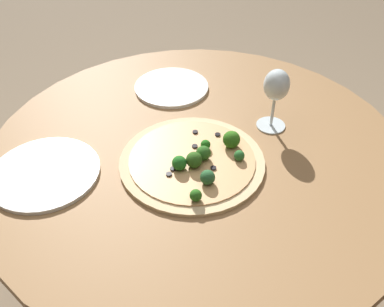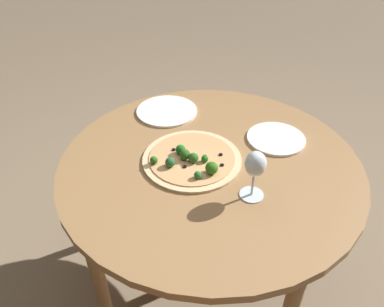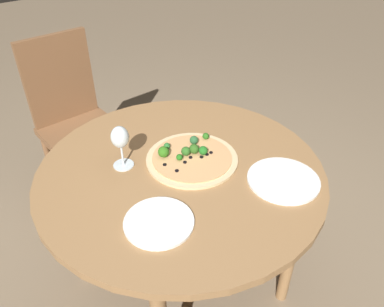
{
  "view_description": "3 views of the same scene",
  "coord_description": "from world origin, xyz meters",
  "px_view_note": "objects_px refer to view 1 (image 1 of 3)",
  "views": [
    {
      "loc": [
        0.33,
        -0.76,
        1.42
      ],
      "look_at": [
        0.01,
        -0.06,
        0.76
      ],
      "focal_mm": 40.0,
      "sensor_mm": 36.0,
      "label": 1
    },
    {
      "loc": [
        1.02,
        0.17,
        1.55
      ],
      "look_at": [
        0.01,
        -0.06,
        0.76
      ],
      "focal_mm": 35.0,
      "sensor_mm": 36.0,
      "label": 2
    },
    {
      "loc": [
        -0.89,
        0.64,
        1.59
      ],
      "look_at": [
        0.01,
        -0.06,
        0.76
      ],
      "focal_mm": 35.0,
      "sensor_mm": 36.0,
      "label": 3
    }
  ],
  "objects_px": {
    "wine_glass": "(276,88)",
    "plate_near": "(172,87)",
    "plate_far": "(45,173)",
    "pizza": "(195,160)"
  },
  "relations": [
    {
      "from": "wine_glass",
      "to": "plate_near",
      "type": "xyz_separation_m",
      "value": [
        -0.33,
        0.06,
        -0.11
      ]
    },
    {
      "from": "wine_glass",
      "to": "plate_far",
      "type": "xyz_separation_m",
      "value": [
        -0.43,
        -0.4,
        -0.11
      ]
    },
    {
      "from": "plate_far",
      "to": "plate_near",
      "type": "bearing_deg",
      "value": 77.62
    },
    {
      "from": "plate_far",
      "to": "wine_glass",
      "type": "bearing_deg",
      "value": 43.28
    },
    {
      "from": "plate_near",
      "to": "plate_far",
      "type": "distance_m",
      "value": 0.47
    },
    {
      "from": "pizza",
      "to": "plate_near",
      "type": "xyz_separation_m",
      "value": [
        -0.2,
        0.28,
        -0.01
      ]
    },
    {
      "from": "pizza",
      "to": "plate_near",
      "type": "height_order",
      "value": "pizza"
    },
    {
      "from": "wine_glass",
      "to": "plate_near",
      "type": "bearing_deg",
      "value": 169.73
    },
    {
      "from": "pizza",
      "to": "plate_far",
      "type": "distance_m",
      "value": 0.35
    },
    {
      "from": "plate_far",
      "to": "pizza",
      "type": "bearing_deg",
      "value": 30.66
    }
  ]
}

